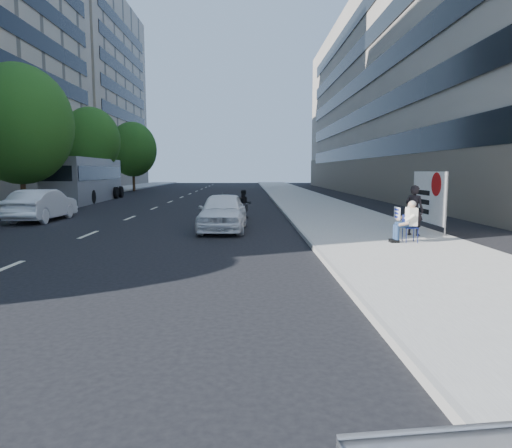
{
  "coord_description": "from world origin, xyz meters",
  "views": [
    {
      "loc": [
        -0.53,
        -8.96,
        2.39
      ],
      "look_at": [
        -0.36,
        0.88,
        1.23
      ],
      "focal_mm": 32.0,
      "sensor_mm": 36.0,
      "label": 1
    }
  ],
  "objects_px": {
    "seated_protester": "(407,219)",
    "white_sedan_near": "(223,212)",
    "white_sedan_mid": "(42,205)",
    "motorcycle": "(244,205)",
    "bus": "(86,180)",
    "pedestrian_woman": "(414,210)",
    "protest_banner": "(429,197)"
  },
  "relations": [
    {
      "from": "seated_protester",
      "to": "white_sedan_near",
      "type": "xyz_separation_m",
      "value": [
        -5.96,
        4.02,
        -0.12
      ]
    },
    {
      "from": "seated_protester",
      "to": "white_sedan_mid",
      "type": "distance_m",
      "value": 16.65
    },
    {
      "from": "white_sedan_near",
      "to": "motorcycle",
      "type": "height_order",
      "value": "white_sedan_near"
    },
    {
      "from": "bus",
      "to": "seated_protester",
      "type": "bearing_deg",
      "value": -53.38
    },
    {
      "from": "pedestrian_woman",
      "to": "protest_banner",
      "type": "relative_size",
      "value": 0.57
    },
    {
      "from": "seated_protester",
      "to": "protest_banner",
      "type": "xyz_separation_m",
      "value": [
        1.76,
        2.76,
        0.53
      ]
    },
    {
      "from": "protest_banner",
      "to": "white_sedan_mid",
      "type": "height_order",
      "value": "protest_banner"
    },
    {
      "from": "white_sedan_mid",
      "to": "protest_banner",
      "type": "bearing_deg",
      "value": 164.24
    },
    {
      "from": "bus",
      "to": "motorcycle",
      "type": "bearing_deg",
      "value": -48.14
    },
    {
      "from": "protest_banner",
      "to": "white_sedan_near",
      "type": "bearing_deg",
      "value": 170.74
    },
    {
      "from": "protest_banner",
      "to": "bus",
      "type": "bearing_deg",
      "value": 135.76
    },
    {
      "from": "motorcycle",
      "to": "bus",
      "type": "xyz_separation_m",
      "value": [
        -12.28,
        12.56,
        1.0
      ]
    },
    {
      "from": "white_sedan_mid",
      "to": "bus",
      "type": "distance_m",
      "value": 13.99
    },
    {
      "from": "seated_protester",
      "to": "white_sedan_mid",
      "type": "relative_size",
      "value": 0.29
    },
    {
      "from": "motorcycle",
      "to": "bus",
      "type": "distance_m",
      "value": 17.59
    },
    {
      "from": "motorcycle",
      "to": "seated_protester",
      "type": "bearing_deg",
      "value": -64.58
    },
    {
      "from": "pedestrian_woman",
      "to": "white_sedan_mid",
      "type": "distance_m",
      "value": 16.73
    },
    {
      "from": "protest_banner",
      "to": "motorcycle",
      "type": "relative_size",
      "value": 1.49
    },
    {
      "from": "white_sedan_mid",
      "to": "motorcycle",
      "type": "relative_size",
      "value": 2.22
    },
    {
      "from": "protest_banner",
      "to": "bus",
      "type": "xyz_separation_m",
      "value": [
        -19.18,
        18.68,
        0.23
      ]
    },
    {
      "from": "pedestrian_woman",
      "to": "motorcycle",
      "type": "height_order",
      "value": "pedestrian_woman"
    },
    {
      "from": "white_sedan_near",
      "to": "white_sedan_mid",
      "type": "relative_size",
      "value": 0.98
    },
    {
      "from": "motorcycle",
      "to": "protest_banner",
      "type": "bearing_deg",
      "value": -46.24
    },
    {
      "from": "seated_protester",
      "to": "pedestrian_woman",
      "type": "bearing_deg",
      "value": 62.66
    },
    {
      "from": "pedestrian_woman",
      "to": "bus",
      "type": "xyz_separation_m",
      "value": [
        -18.2,
        19.93,
        0.61
      ]
    },
    {
      "from": "pedestrian_woman",
      "to": "protest_banner",
      "type": "height_order",
      "value": "protest_banner"
    },
    {
      "from": "white_sedan_near",
      "to": "motorcycle",
      "type": "distance_m",
      "value": 4.93
    },
    {
      "from": "pedestrian_woman",
      "to": "bus",
      "type": "relative_size",
      "value": 0.14
    },
    {
      "from": "seated_protester",
      "to": "motorcycle",
      "type": "height_order",
      "value": "seated_protester"
    },
    {
      "from": "white_sedan_mid",
      "to": "bus",
      "type": "height_order",
      "value": "bus"
    },
    {
      "from": "bus",
      "to": "white_sedan_near",
      "type": "bearing_deg",
      "value": -59.13
    },
    {
      "from": "pedestrian_woman",
      "to": "bus",
      "type": "distance_m",
      "value": 27.0
    }
  ]
}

